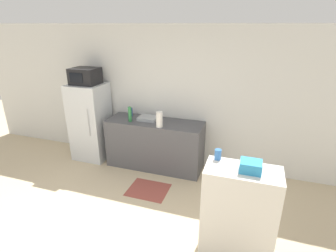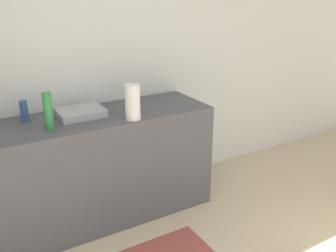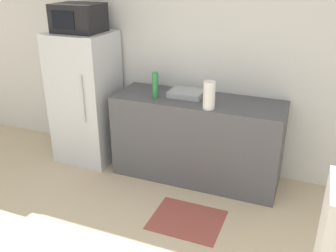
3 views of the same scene
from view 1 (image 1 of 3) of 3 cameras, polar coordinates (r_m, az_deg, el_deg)
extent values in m
cube|color=silver|center=(5.03, -2.42, 6.48)|extent=(8.00, 0.06, 2.60)
cube|color=silver|center=(5.46, -16.51, 0.89)|extent=(0.67, 0.61, 1.53)
cylinder|color=#B7B7BC|center=(5.07, -16.94, 0.67)|extent=(0.02, 0.02, 0.53)
cube|color=black|center=(5.22, -17.56, 10.32)|extent=(0.50, 0.41, 0.30)
cube|color=black|center=(5.09, -19.39, 9.84)|extent=(0.28, 0.01, 0.18)
cube|color=#4C4C51|center=(4.99, -2.84, -3.97)|extent=(1.80, 0.61, 0.92)
cube|color=#9EA3A8|center=(4.90, -4.31, 1.70)|extent=(0.35, 0.28, 0.06)
cylinder|color=#2D7F42|center=(4.82, -8.29, 2.57)|extent=(0.06, 0.06, 0.28)
cylinder|color=#2D4C8C|center=(5.13, -8.02, 3.06)|extent=(0.06, 0.06, 0.16)
cube|color=silver|center=(3.26, 15.09, -17.82)|extent=(0.82, 0.42, 1.14)
cube|color=#2D8EC6|center=(2.90, 17.55, -8.37)|extent=(0.22, 0.19, 0.12)
cylinder|color=#336BB2|center=(3.05, 10.81, -6.10)|extent=(0.08, 0.08, 0.12)
cylinder|color=white|center=(4.50, -1.88, 1.42)|extent=(0.12, 0.12, 0.28)
cube|color=#99473D|center=(4.52, -4.33, -13.66)|extent=(0.66, 0.55, 0.01)
camera|label=2|loc=(3.10, -40.75, 3.03)|focal=40.00mm
camera|label=3|loc=(0.96, -20.47, -3.63)|focal=40.00mm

